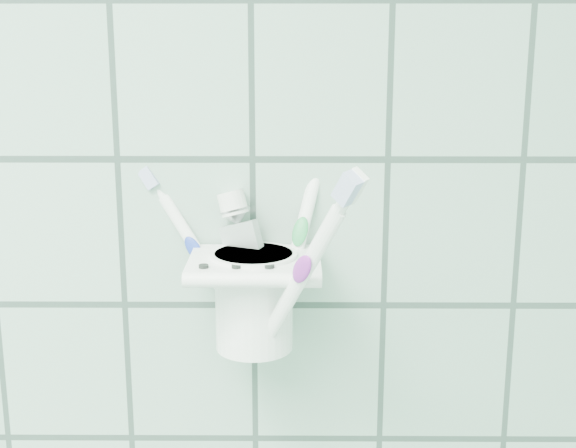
{
  "coord_description": "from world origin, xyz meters",
  "views": [
    {
      "loc": [
        0.67,
        0.47,
        1.51
      ],
      "look_at": [
        0.66,
        1.1,
        1.36
      ],
      "focal_mm": 50.0,
      "sensor_mm": 36.0,
      "label": 1
    }
  ],
  "objects_px": {
    "toothbrush_orange": "(262,227)",
    "toothpaste_tube": "(264,253)",
    "toothbrush_pink": "(247,238)",
    "toothbrush_blue": "(274,234)",
    "holder_bracket": "(255,266)",
    "cup": "(254,296)"
  },
  "relations": [
    {
      "from": "toothbrush_pink",
      "to": "toothpaste_tube",
      "type": "relative_size",
      "value": 1.18
    },
    {
      "from": "toothbrush_orange",
      "to": "toothbrush_blue",
      "type": "bearing_deg",
      "value": 89.24
    },
    {
      "from": "toothbrush_orange",
      "to": "toothpaste_tube",
      "type": "xyz_separation_m",
      "value": [
        0.0,
        0.03,
        -0.03
      ]
    },
    {
      "from": "toothbrush_pink",
      "to": "toothbrush_blue",
      "type": "bearing_deg",
      "value": -28.37
    },
    {
      "from": "toothbrush_orange",
      "to": "toothpaste_tube",
      "type": "distance_m",
      "value": 0.04
    },
    {
      "from": "holder_bracket",
      "to": "toothpaste_tube",
      "type": "height_order",
      "value": "toothpaste_tube"
    },
    {
      "from": "cup",
      "to": "toothpaste_tube",
      "type": "height_order",
      "value": "toothpaste_tube"
    },
    {
      "from": "toothbrush_blue",
      "to": "toothpaste_tube",
      "type": "relative_size",
      "value": 1.33
    },
    {
      "from": "holder_bracket",
      "to": "toothbrush_pink",
      "type": "xyz_separation_m",
      "value": [
        -0.01,
        0.02,
        0.02
      ]
    },
    {
      "from": "toothbrush_pink",
      "to": "toothbrush_blue",
      "type": "height_order",
      "value": "toothbrush_blue"
    },
    {
      "from": "toothpaste_tube",
      "to": "holder_bracket",
      "type": "bearing_deg",
      "value": -102.37
    },
    {
      "from": "toothbrush_blue",
      "to": "toothpaste_tube",
      "type": "height_order",
      "value": "toothbrush_blue"
    },
    {
      "from": "holder_bracket",
      "to": "toothbrush_orange",
      "type": "height_order",
      "value": "toothbrush_orange"
    },
    {
      "from": "cup",
      "to": "holder_bracket",
      "type": "bearing_deg",
      "value": -71.35
    },
    {
      "from": "cup",
      "to": "toothbrush_blue",
      "type": "height_order",
      "value": "toothbrush_blue"
    },
    {
      "from": "holder_bracket",
      "to": "toothbrush_blue",
      "type": "xyz_separation_m",
      "value": [
        0.02,
        -0.0,
        0.03
      ]
    },
    {
      "from": "cup",
      "to": "toothpaste_tube",
      "type": "distance_m",
      "value": 0.04
    },
    {
      "from": "cup",
      "to": "toothbrush_pink",
      "type": "bearing_deg",
      "value": 116.58
    },
    {
      "from": "toothbrush_blue",
      "to": "toothbrush_pink",
      "type": "bearing_deg",
      "value": 160.63
    },
    {
      "from": "holder_bracket",
      "to": "toothbrush_pink",
      "type": "height_order",
      "value": "toothbrush_pink"
    },
    {
      "from": "toothbrush_blue",
      "to": "toothbrush_orange",
      "type": "distance_m",
      "value": 0.02
    },
    {
      "from": "toothbrush_orange",
      "to": "toothpaste_tube",
      "type": "relative_size",
      "value": 1.41
    }
  ]
}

